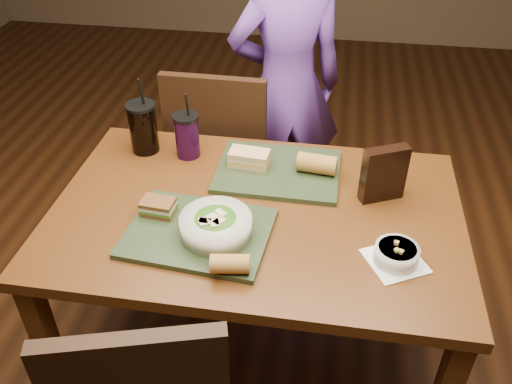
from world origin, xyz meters
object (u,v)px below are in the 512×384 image
Objects in this scene: dining_table at (256,231)px; baguette_near at (230,264)px; tray_near at (198,233)px; cup_cola at (143,127)px; sandwich_far at (249,158)px; cup_berry at (187,135)px; chair_far at (222,158)px; salad_bowl at (216,225)px; soup_bowl at (396,254)px; sandwich_near at (158,207)px; diner at (286,87)px; tray_far at (278,171)px; baguette_far at (317,164)px; chip_bag at (384,174)px.

baguette_near is (-0.02, -0.30, 0.14)m from dining_table.
cup_cola is at bearing 125.13° from tray_near.
cup_berry is at bearing 166.49° from sandwich_far.
chair_far is 0.49m from cup_cola.
salad_bowl reaches higher than soup_bowl.
sandwich_near reaches higher than soup_bowl.
diner reaches higher than baguette_near.
salad_bowl reaches higher than sandwich_near.
cup_berry is (-0.00, 0.36, 0.04)m from sandwich_near.
tray_far reaches higher than dining_table.
baguette_near is at bearing -94.56° from dining_table.
cup_berry is at bearing 172.37° from baguette_far.
tray_near is 0.38m from sandwich_far.
cup_cola is (-0.45, -0.65, 0.12)m from diner.
salad_bowl is at bearing -121.41° from dining_table.
salad_bowl reaches higher than baguette_near.
salad_bowl is 0.21m from sandwich_near.
diner reaches higher than tray_far.
sandwich_near reaches higher than tray_far.
baguette_far is at bearing -6.48° from cup_cola.
cup_cola reaches higher than dining_table.
dining_table is at bearing 85.44° from baguette_near.
soup_bowl is (0.58, -0.02, 0.02)m from tray_near.
tray_near is at bearing -131.75° from baguette_far.
salad_bowl reaches higher than tray_far.
diner is 1.10m from salad_bowl.
dining_table is 0.66m from chair_far.
sandwich_near is (-0.04, -0.69, 0.26)m from chair_far.
salad_bowl is (-0.09, -0.15, 0.14)m from dining_table.
tray_near is 0.41m from tray_far.
dining_table is 6.12× the size of salad_bowl.
sandwich_near is 0.72m from chip_bag.
baguette_far is at bearing 32.92° from sandwich_near.
sandwich_far is 0.24m from cup_berry.
salad_bowl is at bearing -78.56° from chair_far.
sandwich_far is 0.46m from chip_bag.
chip_bag reaches higher than salad_bowl.
baguette_far is (0.27, 0.37, -0.00)m from salad_bowl.
cup_berry is (-0.20, 0.43, 0.03)m from salad_bowl.
tray_far is 0.40m from salad_bowl.
tray_near is 2.93× the size of sandwich_far.
salad_bowl is 0.38m from sandwich_far.
chip_bag is (0.54, 0.28, 0.08)m from tray_near.
dining_table is 0.57m from cup_cola.
sandwich_near is 1.00× the size of baguette_near.
soup_bowl is at bearing -1.83° from salad_bowl.
dining_table is 4.49× the size of cup_cola.
sandwich_near is at bearing 57.04° from diner.
dining_table is at bearing -32.19° from cup_cola.
sandwich_far is 0.76× the size of chip_bag.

